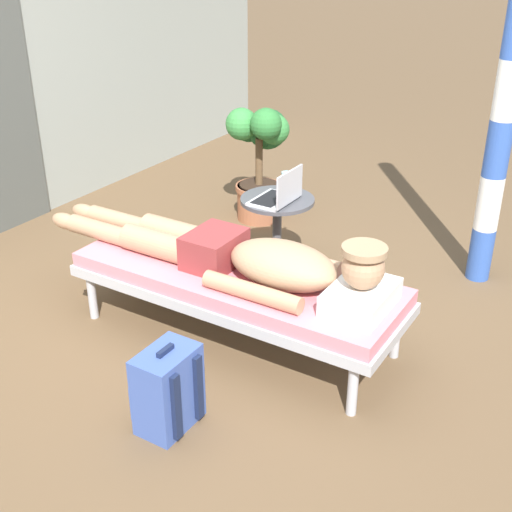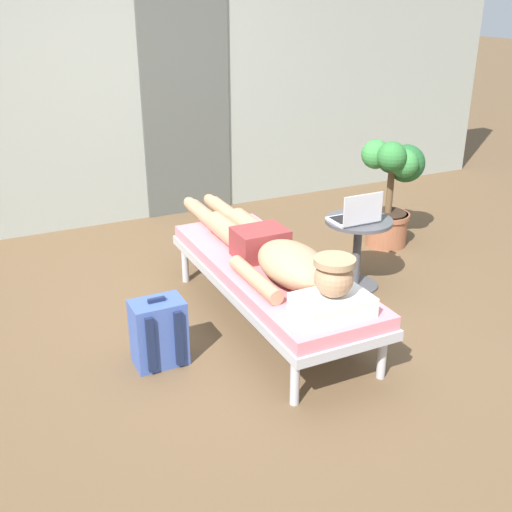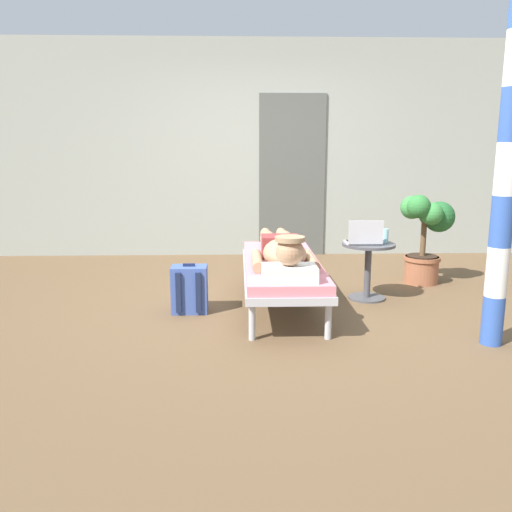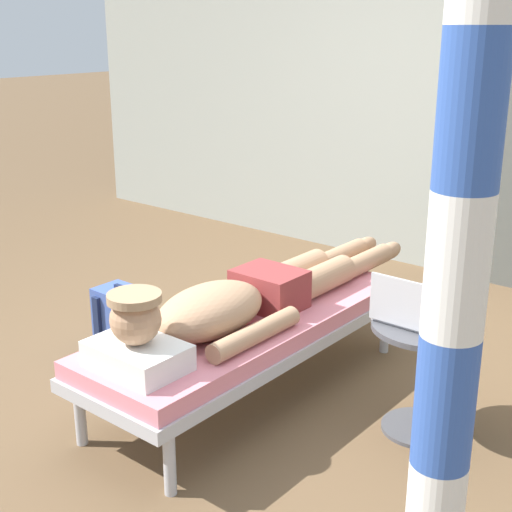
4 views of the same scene
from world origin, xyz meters
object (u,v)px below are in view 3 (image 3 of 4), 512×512
Objects in this scene: laptop at (364,238)px; drink_glass at (385,236)px; lounge_chair at (281,268)px; person_reclining at (282,250)px; porch_post at (507,169)px; backpack at (190,290)px; potted_plant at (426,231)px; side_table at (368,261)px.

laptop is 2.40× the size of drink_glass.
person_reclining is (0.00, -0.06, 0.17)m from lounge_chair.
laptop is (0.76, 0.22, 0.06)m from person_reclining.
porch_post reaches higher than drink_glass.
laptop is 0.22m from drink_glass.
person_reclining is 0.86m from backpack.
porch_post reaches higher than potted_plant.
drink_glass is 0.14× the size of potted_plant.
porch_post reaches higher than laptop.
side_table is 1.60m from porch_post.
laptop is at bearing -160.94° from drink_glass.
drink_glass reaches higher than side_table.
laptop is (0.76, 0.16, 0.24)m from lounge_chair.
laptop reaches higher than backpack.
porch_post is at bearing -68.89° from drink_glass.
lounge_chair is 0.18m from person_reclining.
laptop is 0.34× the size of potted_plant.
side_table is (0.82, 0.21, 0.01)m from lounge_chair.
porch_post is at bearing -62.54° from side_table.
drink_glass is 1.45m from porch_post.
backpack is at bearing -168.00° from drink_glass.
porch_post is at bearing -32.50° from person_reclining.
person_reclining is 1.76m from potted_plant.
lounge_chair is 4.41× the size of backpack.
laptop is at bearing 11.00° from backpack.
laptop is at bearing 16.36° from person_reclining.
potted_plant is at bearing 21.62° from backpack.
person_reclining is at bearing 147.50° from porch_post.
drink_glass reaches higher than lounge_chair.
porch_post reaches higher than person_reclining.
lounge_chair is 1.02m from drink_glass.
backpack is 0.46× the size of potted_plant.
porch_post is (2.22, -0.83, 1.04)m from backpack.
lounge_chair is at bearing -152.98° from potted_plant.
lounge_chair is 0.75× the size of porch_post.
lounge_chair is at bearing 9.88° from backpack.
laptop is at bearing -139.48° from side_table.
lounge_chair is at bearing -166.30° from drink_glass.
backpack is at bearing -169.00° from laptop.
person_reclining is 2.35× the size of potted_plant.
person_reclining is 16.82× the size of drink_glass.
drink_glass is at bearing 8.08° from side_table.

